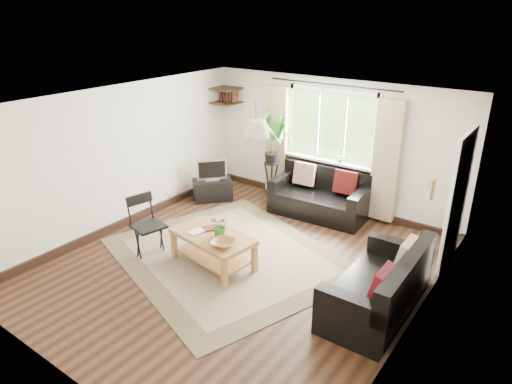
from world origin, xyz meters
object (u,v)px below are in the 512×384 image
Objects in this scene: sofa_back at (320,194)px; folding_chair at (149,227)px; sofa_right at (377,282)px; palm_stand at (272,159)px; coffee_table at (213,250)px; tv_stand at (213,190)px.

folding_chair reaches higher than sofa_back.
sofa_right reaches higher than sofa_back.
palm_stand reaches higher than sofa_back.
palm_stand reaches higher than coffee_table.
palm_stand is at bearing 176.15° from sofa_back.
coffee_table is (-2.35, -0.37, -0.15)m from sofa_right.
palm_stand reaches higher than tv_stand.
palm_stand reaches higher than sofa_right.
coffee_table is 1.65× the size of tv_stand.
tv_stand is 2.30m from folding_chair.
palm_stand is (-0.64, 2.47, 0.61)m from coffee_table.
coffee_table is (-0.42, -2.46, -0.15)m from sofa_back.
folding_chair is (-3.34, -0.70, 0.06)m from sofa_right.
sofa_right is 2.38m from coffee_table.
folding_chair reaches higher than sofa_right.
tv_stand is at bearing -110.89° from sofa_right.
tv_stand is at bearing 29.40° from folding_chair.
sofa_back is at bearing -137.48° from sofa_right.
sofa_back is 2.14m from tv_stand.
palm_stand is at bearing 6.07° from folding_chair.
palm_stand is at bearing 104.58° from coffee_table.
sofa_back is 0.99× the size of palm_stand.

